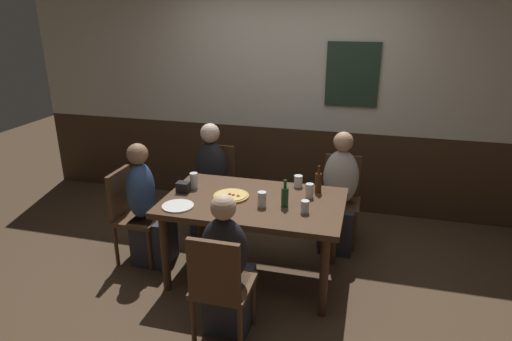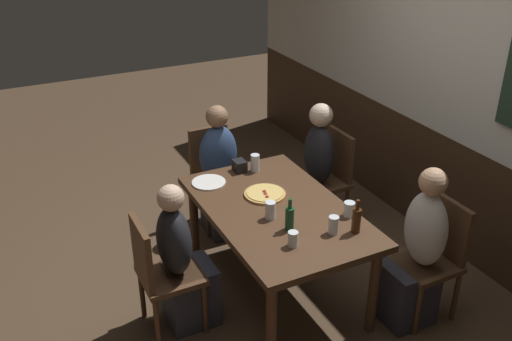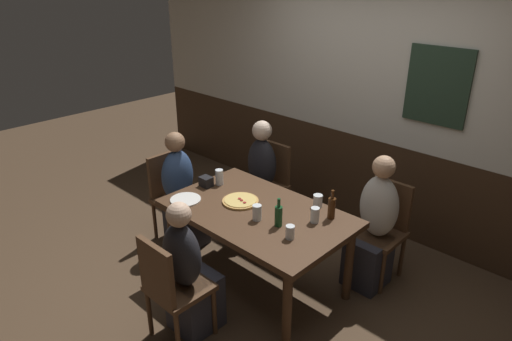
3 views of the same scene
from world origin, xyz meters
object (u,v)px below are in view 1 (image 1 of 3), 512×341
object	(u,v)px
dining_table	(254,209)
person_mid_near	(227,275)
person_head_west	(148,214)
beer_glass_tall	(305,207)
pint_glass_pale	(310,192)
pint_glass_amber	(298,181)
pizza	(231,196)
tumbler_short	(262,200)
beer_bottle_green	(285,196)
person_right_far	(339,201)
pint_glass_stout	(194,181)
person_left_far	(210,187)
condiment_caddy	(183,187)
chair_mid_near	(220,284)
chair_left_far	(216,182)
beer_bottle_brown	(318,182)
chair_right_far	(340,194)
chair_head_west	(132,211)
plate_white_large	(178,206)

from	to	relation	value
dining_table	person_mid_near	world-z (taller)	person_mid_near
person_head_west	beer_glass_tall	size ratio (longest dim) A/B	11.18
pint_glass_pale	pint_glass_amber	bearing A→B (deg)	121.61
pizza	tumbler_short	xyz separation A→B (m)	(0.30, -0.11, 0.04)
pint_glass_amber	beer_bottle_green	xyz separation A→B (m)	(-0.03, -0.45, 0.04)
person_mid_near	beer_glass_tall	size ratio (longest dim) A/B	10.71
person_right_far	pint_glass_stout	size ratio (longest dim) A/B	8.26
beer_glass_tall	pint_glass_stout	bearing A→B (deg)	166.31
person_left_far	condiment_caddy	distance (m)	0.77
chair_mid_near	person_mid_near	world-z (taller)	person_mid_near
chair_mid_near	beer_glass_tall	bearing A→B (deg)	58.69
chair_left_far	tumbler_short	xyz separation A→B (m)	(0.77, -0.99, 0.30)
tumbler_short	beer_bottle_brown	world-z (taller)	beer_bottle_brown
person_right_far	pint_glass_amber	bearing A→B (deg)	-136.96
beer_glass_tall	beer_bottle_green	world-z (taller)	beer_bottle_green
dining_table	beer_bottle_brown	xyz separation A→B (m)	(0.50, 0.31, 0.18)
condiment_caddy	chair_right_far	bearing A→B (deg)	33.77
chair_head_west	plate_white_large	world-z (taller)	chair_head_west
condiment_caddy	plate_white_large	bearing A→B (deg)	-74.87
chair_right_far	person_mid_near	xyz separation A→B (m)	(-0.67, -1.61, -0.03)
chair_head_west	person_left_far	bearing A→B (deg)	55.06
chair_head_west	pizza	bearing A→B (deg)	0.42
chair_mid_near	person_head_west	xyz separation A→B (m)	(-1.01, 0.89, -0.01)
tumbler_short	condiment_caddy	distance (m)	0.75
chair_right_far	beer_bottle_green	distance (m)	1.08
beer_glass_tall	beer_bottle_brown	distance (m)	0.45
dining_table	beer_bottle_brown	bearing A→B (deg)	32.03
beer_glass_tall	person_head_west	bearing A→B (deg)	174.74
chair_right_far	beer_glass_tall	distance (m)	1.08
person_head_west	person_right_far	distance (m)	1.83
tumbler_short	pint_glass_stout	distance (m)	0.72
tumbler_short	pint_glass_stout	bearing A→B (deg)	161.80
chair_head_west	person_left_far	size ratio (longest dim) A/B	0.75
chair_right_far	beer_bottle_green	world-z (taller)	beer_bottle_green
dining_table	chair_mid_near	distance (m)	0.90
chair_right_far	condiment_caddy	distance (m)	1.60
chair_left_far	person_head_west	distance (m)	0.95
chair_mid_near	pint_glass_amber	size ratio (longest dim) A/B	8.42
pint_glass_pale	pizza	bearing A→B (deg)	-165.52
chair_right_far	person_right_far	xyz separation A→B (m)	(0.00, -0.16, -0.00)
beer_glass_tall	dining_table	bearing A→B (deg)	163.50
person_head_west	beer_bottle_brown	size ratio (longest dim) A/B	4.77
pint_glass_pale	beer_bottle_green	size ratio (longest dim) A/B	0.53
chair_mid_near	beer_bottle_green	bearing A→B (deg)	71.36
dining_table	tumbler_short	distance (m)	0.20
chair_head_west	person_right_far	xyz separation A→B (m)	(1.84, 0.73, -0.00)
chair_head_west	condiment_caddy	bearing A→B (deg)	1.03
dining_table	pint_glass_stout	size ratio (longest dim) A/B	10.65
dining_table	person_mid_near	xyz separation A→B (m)	(0.00, -0.72, -0.19)
pizza	pint_glass_stout	size ratio (longest dim) A/B	2.15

